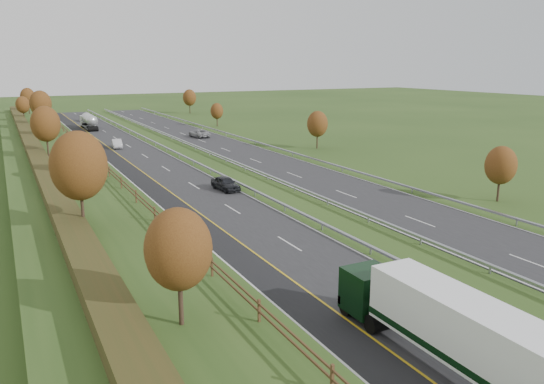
% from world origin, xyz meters
% --- Properties ---
extents(ground, '(400.00, 400.00, 0.00)m').
position_xyz_m(ground, '(8.00, 55.00, 0.00)').
color(ground, '#2A4518').
rests_on(ground, ground).
extents(near_carriageway, '(10.50, 200.00, 0.04)m').
position_xyz_m(near_carriageway, '(0.00, 60.00, 0.02)').
color(near_carriageway, '#242427').
rests_on(near_carriageway, ground).
extents(far_carriageway, '(10.50, 200.00, 0.04)m').
position_xyz_m(far_carriageway, '(16.50, 60.00, 0.02)').
color(far_carriageway, '#242427').
rests_on(far_carriageway, ground).
extents(hard_shoulder, '(3.00, 200.00, 0.04)m').
position_xyz_m(hard_shoulder, '(-3.75, 60.00, 0.02)').
color(hard_shoulder, black).
rests_on(hard_shoulder, ground).
extents(lane_markings, '(26.75, 200.00, 0.01)m').
position_xyz_m(lane_markings, '(6.40, 59.88, 0.05)').
color(lane_markings, silver).
rests_on(lane_markings, near_carriageway).
extents(embankment_left, '(12.00, 200.00, 2.00)m').
position_xyz_m(embankment_left, '(-13.00, 60.00, 1.00)').
color(embankment_left, '#2A4518').
rests_on(embankment_left, ground).
extents(hedge_left, '(2.20, 180.00, 1.10)m').
position_xyz_m(hedge_left, '(-15.00, 60.00, 2.55)').
color(hedge_left, '#343816').
rests_on(hedge_left, embankment_left).
extents(fence_left, '(0.12, 189.06, 1.20)m').
position_xyz_m(fence_left, '(-8.50, 59.59, 2.73)').
color(fence_left, '#422B19').
rests_on(fence_left, embankment_left).
extents(median_barrier_near, '(0.32, 200.00, 0.71)m').
position_xyz_m(median_barrier_near, '(5.70, 60.00, 0.61)').
color(median_barrier_near, '#979A9F').
rests_on(median_barrier_near, ground).
extents(median_barrier_far, '(0.32, 200.00, 0.71)m').
position_xyz_m(median_barrier_far, '(10.80, 60.00, 0.61)').
color(median_barrier_far, '#979A9F').
rests_on(median_barrier_far, ground).
extents(outer_barrier_far, '(0.32, 200.00, 0.71)m').
position_xyz_m(outer_barrier_far, '(22.30, 60.00, 0.62)').
color(outer_barrier_far, '#979A9F').
rests_on(outer_barrier_far, ground).
extents(trees_left, '(6.64, 164.30, 7.66)m').
position_xyz_m(trees_left, '(-12.64, 56.63, 6.37)').
color(trees_left, '#2D2116').
rests_on(trees_left, embankment_left).
extents(trees_far, '(8.45, 118.60, 7.12)m').
position_xyz_m(trees_far, '(29.80, 89.21, 4.25)').
color(trees_far, '#2D2116').
rests_on(trees_far, ground).
extents(box_lorry, '(2.58, 16.28, 4.06)m').
position_xyz_m(box_lorry, '(-1.02, 2.37, 2.33)').
color(box_lorry, black).
rests_on(box_lorry, near_carriageway).
extents(road_tanker, '(2.40, 11.22, 3.46)m').
position_xyz_m(road_tanker, '(-0.97, 112.89, 1.86)').
color(road_tanker, silver).
rests_on(road_tanker, near_carriageway).
extents(car_dark_near, '(2.39, 4.90, 1.61)m').
position_xyz_m(car_dark_near, '(3.82, 43.08, 0.84)').
color(car_dark_near, black).
rests_on(car_dark_near, near_carriageway).
extents(car_silver_mid, '(2.09, 4.69, 1.50)m').
position_xyz_m(car_silver_mid, '(-0.98, 81.62, 0.79)').
color(car_silver_mid, silver).
rests_on(car_silver_mid, near_carriageway).
extents(car_small_far, '(2.38, 5.23, 1.48)m').
position_xyz_m(car_small_far, '(0.60, 131.13, 0.78)').
color(car_small_far, '#18143F').
rests_on(car_small_far, near_carriageway).
extents(car_oncoming, '(3.22, 5.94, 1.58)m').
position_xyz_m(car_oncoming, '(16.58, 88.34, 0.83)').
color(car_oncoming, '#A2A3A6').
rests_on(car_oncoming, far_carriageway).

